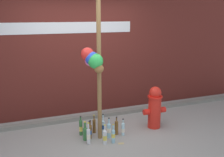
# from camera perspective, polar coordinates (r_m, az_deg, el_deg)

# --- Properties ---
(ground_plane) EXTENTS (14.00, 14.00, 0.00)m
(ground_plane) POSITION_cam_1_polar(r_m,az_deg,el_deg) (4.54, -1.48, -14.39)
(ground_plane) COLOR gray
(building_wall) EXTENTS (10.00, 0.21, 3.45)m
(building_wall) POSITION_cam_1_polar(r_m,az_deg,el_deg) (5.61, -7.25, 9.51)
(building_wall) COLOR #561E19
(building_wall) RESTS_ON ground_plane
(curb_strip) EXTENTS (8.00, 0.12, 0.08)m
(curb_strip) POSITION_cam_1_polar(r_m,az_deg,el_deg) (5.55, -5.54, -8.48)
(curb_strip) COLOR slate
(curb_strip) RESTS_ON ground_plane
(memorial_post) EXTENTS (0.52, 0.35, 2.78)m
(memorial_post) POSITION_cam_1_polar(r_m,az_deg,el_deg) (4.23, -3.88, 6.47)
(memorial_post) COLOR olive
(memorial_post) RESTS_ON ground_plane
(fire_hydrant) EXTENTS (0.47, 0.28, 0.83)m
(fire_hydrant) POSITION_cam_1_polar(r_m,az_deg,el_deg) (5.07, 9.44, -6.26)
(fire_hydrant) COLOR red
(fire_hydrant) RESTS_ON ground_plane
(bottle_0) EXTENTS (0.06, 0.06, 0.29)m
(bottle_0) POSITION_cam_1_polar(r_m,az_deg,el_deg) (4.82, -4.84, -11.15)
(bottle_0) COLOR brown
(bottle_0) RESTS_ON ground_plane
(bottle_1) EXTENTS (0.07, 0.07, 0.33)m
(bottle_1) POSITION_cam_1_polar(r_m,az_deg,el_deg) (4.70, -4.99, -11.61)
(bottle_1) COLOR brown
(bottle_1) RESTS_ON ground_plane
(bottle_2) EXTENTS (0.08, 0.08, 0.35)m
(bottle_2) POSITION_cam_1_polar(r_m,az_deg,el_deg) (4.64, -5.96, -11.84)
(bottle_2) COLOR #337038
(bottle_2) RESTS_ON ground_plane
(bottle_3) EXTENTS (0.06, 0.06, 0.37)m
(bottle_3) POSITION_cam_1_polar(r_m,az_deg,el_deg) (4.82, -6.92, -10.70)
(bottle_3) COLOR #337038
(bottle_3) RESTS_ON ground_plane
(bottle_4) EXTENTS (0.06, 0.06, 0.34)m
(bottle_4) POSITION_cam_1_polar(r_m,az_deg,el_deg) (4.53, 0.30, -12.47)
(bottle_4) COLOR #93CCE0
(bottle_4) RESTS_ON ground_plane
(bottle_5) EXTENTS (0.07, 0.07, 0.39)m
(bottle_5) POSITION_cam_1_polar(r_m,az_deg,el_deg) (4.84, -1.98, -10.54)
(bottle_5) COLOR #B2DBEA
(bottle_5) RESTS_ON ground_plane
(bottle_6) EXTENTS (0.06, 0.06, 0.32)m
(bottle_6) POSITION_cam_1_polar(r_m,az_deg,el_deg) (4.80, 2.46, -11.08)
(bottle_6) COLOR #B2DBEA
(bottle_6) RESTS_ON ground_plane
(bottle_7) EXTENTS (0.07, 0.07, 0.35)m
(bottle_7) POSITION_cam_1_polar(r_m,az_deg,el_deg) (4.50, -1.57, -12.74)
(bottle_7) COLOR silver
(bottle_7) RESTS_ON ground_plane
(bottle_8) EXTENTS (0.06, 0.06, 0.35)m
(bottle_8) POSITION_cam_1_polar(r_m,az_deg,el_deg) (4.80, 1.01, -10.74)
(bottle_8) COLOR brown
(bottle_8) RESTS_ON ground_plane
(bottle_9) EXTENTS (0.07, 0.07, 0.38)m
(bottle_9) POSITION_cam_1_polar(r_m,az_deg,el_deg) (4.70, -0.69, -11.32)
(bottle_9) COLOR #93CCE0
(bottle_9) RESTS_ON ground_plane
(bottle_10) EXTENTS (0.06, 0.06, 0.35)m
(bottle_10) POSITION_cam_1_polar(r_m,az_deg,el_deg) (4.89, -3.97, -10.29)
(bottle_10) COLOR brown
(bottle_10) RESTS_ON ground_plane
(bottle_11) EXTENTS (0.07, 0.07, 0.39)m
(bottle_11) POSITION_cam_1_polar(r_m,az_deg,el_deg) (4.51, -5.23, -12.44)
(bottle_11) COLOR silver
(bottle_11) RESTS_ON ground_plane
(litter_0) EXTENTS (0.11, 0.10, 0.01)m
(litter_0) POSITION_cam_1_polar(r_m,az_deg,el_deg) (5.81, 1.14, -7.73)
(litter_0) COLOR tan
(litter_0) RESTS_ON ground_plane
(litter_1) EXTENTS (0.07, 0.10, 0.01)m
(litter_1) POSITION_cam_1_polar(r_m,az_deg,el_deg) (5.73, -4.45, -8.10)
(litter_1) COLOR #8C99B2
(litter_1) RESTS_ON ground_plane
(litter_2) EXTENTS (0.11, 0.08, 0.01)m
(litter_2) POSITION_cam_1_polar(r_m,az_deg,el_deg) (4.57, 2.02, -14.17)
(litter_2) COLOR tan
(litter_2) RESTS_ON ground_plane
(litter_3) EXTENTS (0.17, 0.15, 0.01)m
(litter_3) POSITION_cam_1_polar(r_m,az_deg,el_deg) (5.01, -4.13, -11.49)
(litter_3) COLOR tan
(litter_3) RESTS_ON ground_plane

